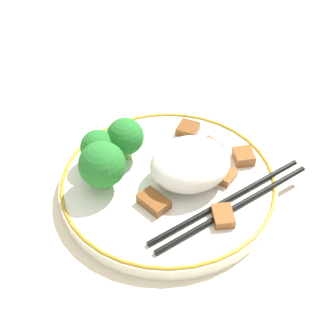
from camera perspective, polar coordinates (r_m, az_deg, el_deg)
ground_plane at (r=0.59m, az=0.00°, el=-2.59°), size 3.00×3.00×0.00m
plate at (r=0.59m, az=0.00°, el=-1.88°), size 0.27×0.27×0.02m
rice_mound at (r=0.56m, az=2.73°, el=0.51°), size 0.10×0.08×0.05m
broccoli_back_left at (r=0.59m, az=-5.24°, el=3.80°), size 0.05×0.05×0.06m
broccoli_back_center at (r=0.59m, az=-8.51°, el=2.48°), size 0.04×0.04×0.05m
broccoli_back_right at (r=0.55m, az=-8.03°, el=0.39°), size 0.06×0.06×0.06m
meat_near_front at (r=0.60m, az=1.30°, el=1.48°), size 0.04×0.04×0.01m
meat_near_left at (r=0.58m, az=6.71°, el=-0.83°), size 0.04×0.04×0.01m
meat_near_right at (r=0.55m, az=-1.75°, el=-4.14°), size 0.04×0.04×0.01m
meat_near_back at (r=0.65m, az=2.45°, el=4.77°), size 0.04×0.04×0.01m
meat_on_rice_edge at (r=0.54m, az=6.71°, el=-5.83°), size 0.03×0.04×0.01m
meat_mid_left at (r=0.61m, az=9.20°, el=1.41°), size 0.03×0.03×0.01m
meat_mid_right at (r=0.62m, az=5.07°, el=2.54°), size 0.03×0.03×0.01m
chopsticks at (r=0.55m, az=7.74°, el=-4.31°), size 0.23×0.07×0.01m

